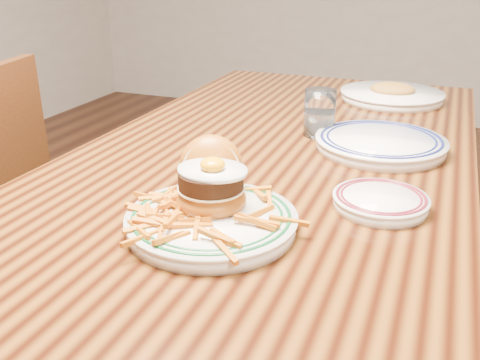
% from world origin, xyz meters
% --- Properties ---
extents(table, '(0.85, 1.60, 0.75)m').
position_xyz_m(table, '(0.00, 0.00, 0.66)').
color(table, black).
rests_on(table, floor).
extents(main_plate, '(0.27, 0.29, 0.13)m').
position_xyz_m(main_plate, '(0.02, -0.40, 0.79)').
color(main_plate, white).
rests_on(main_plate, table).
extents(side_plate, '(0.16, 0.16, 0.03)m').
position_xyz_m(side_plate, '(0.26, -0.24, 0.76)').
color(side_plate, white).
rests_on(side_plate, table).
extents(rear_plate, '(0.29, 0.29, 0.03)m').
position_xyz_m(rear_plate, '(0.22, 0.07, 0.77)').
color(rear_plate, white).
rests_on(rear_plate, table).
extents(water_glass, '(0.08, 0.08, 0.11)m').
position_xyz_m(water_glass, '(0.07, 0.13, 0.80)').
color(water_glass, white).
rests_on(water_glass, table).
extents(far_plate, '(0.31, 0.31, 0.05)m').
position_xyz_m(far_plate, '(0.19, 0.54, 0.77)').
color(far_plate, white).
rests_on(far_plate, table).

